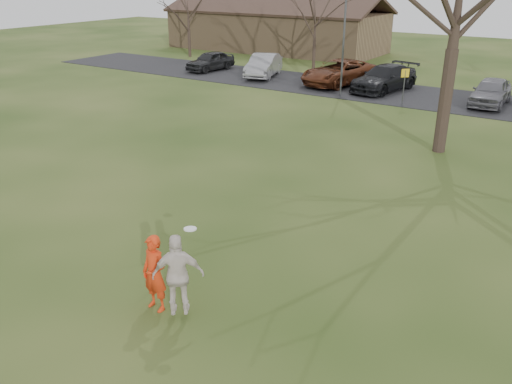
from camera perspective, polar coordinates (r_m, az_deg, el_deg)
ground at (r=12.42m, az=-10.41°, el=-12.41°), size 120.00×120.00×0.00m
parking_strip at (r=33.72m, az=20.21°, el=9.16°), size 62.00×6.50×0.04m
player_defender at (r=12.05m, az=-10.77°, el=-8.54°), size 0.68×0.47×1.79m
car_0 at (r=41.59m, az=-4.90°, el=13.77°), size 2.08×4.31×1.42m
car_1 at (r=38.90m, az=0.81°, el=13.35°), size 3.00×5.04×1.57m
car_2 at (r=36.51m, az=8.85°, el=12.51°), size 3.89×6.22×1.60m
car_3 at (r=35.05m, az=13.53°, el=11.73°), size 3.17×5.72×1.57m
car_4 at (r=33.04m, az=23.77°, el=9.77°), size 1.83×4.43×1.50m
catching_play at (r=11.53m, az=-8.29°, el=-8.76°), size 1.15×1.03×2.00m
building at (r=53.02m, az=2.13°, el=17.01°), size 20.60×8.50×5.14m
lamp_post at (r=32.65m, az=9.41°, el=16.87°), size 0.34×0.34×6.27m
sign_yellow at (r=31.12m, az=15.56°, el=11.40°), size 0.35×0.35×2.08m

